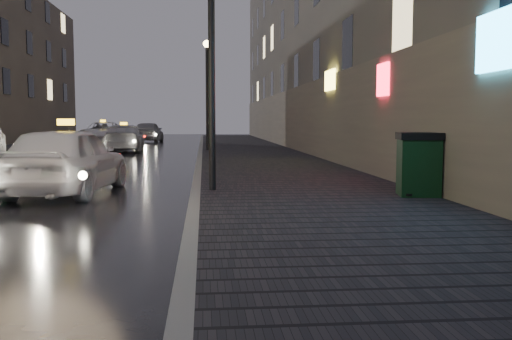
# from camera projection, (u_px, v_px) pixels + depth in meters

# --- Properties ---
(ground) EXTENTS (120.00, 120.00, 0.00)m
(ground) POSITION_uv_depth(u_px,v_px,m) (39.00, 278.00, 5.79)
(ground) COLOR black
(ground) RESTS_ON ground
(sidewalk) EXTENTS (4.60, 58.00, 0.15)m
(sidewalk) POSITION_uv_depth(u_px,v_px,m) (251.00, 152.00, 26.97)
(sidewalk) COLOR black
(sidewalk) RESTS_ON ground
(curb) EXTENTS (0.20, 58.00, 0.15)m
(curb) POSITION_uv_depth(u_px,v_px,m) (200.00, 153.00, 26.76)
(curb) COLOR slate
(curb) RESTS_ON ground
(curb_far) EXTENTS (0.20, 58.00, 0.15)m
(curb_far) POSITION_uv_depth(u_px,v_px,m) (4.00, 154.00, 25.95)
(curb_far) COLOR slate
(curb_far) RESTS_ON ground
(building_near) EXTENTS (1.80, 50.00, 13.00)m
(building_near) POSITION_uv_depth(u_px,v_px,m) (304.00, 29.00, 30.67)
(building_near) COLOR #605B54
(building_near) RESTS_ON ground
(building_far_c) EXTENTS (6.00, 22.00, 11.00)m
(building_far_c) POSITION_uv_depth(u_px,v_px,m) (1.00, 68.00, 42.78)
(building_far_c) COLOR #6B6051
(building_far_c) RESTS_ON ground
(lamp_near) EXTENTS (0.36, 0.36, 5.28)m
(lamp_near) POSITION_uv_depth(u_px,v_px,m) (211.00, 27.00, 11.61)
(lamp_near) COLOR black
(lamp_near) RESTS_ON sidewalk
(lamp_far) EXTENTS (0.36, 0.36, 5.28)m
(lamp_far) POSITION_uv_depth(u_px,v_px,m) (207.00, 81.00, 27.48)
(lamp_far) COLOR black
(lamp_far) RESTS_ON sidewalk
(trash_bin) EXTENTS (0.93, 0.93, 1.22)m
(trash_bin) POSITION_uv_depth(u_px,v_px,m) (419.00, 164.00, 10.97)
(trash_bin) COLOR black
(trash_bin) RESTS_ON sidewalk
(taxi_near) EXTENTS (2.25, 4.55, 1.49)m
(taxi_near) POSITION_uv_depth(u_px,v_px,m) (67.00, 160.00, 12.30)
(taxi_near) COLOR white
(taxi_near) RESTS_ON ground
(taxi_mid) EXTENTS (2.22, 4.81, 1.36)m
(taxi_mid) POSITION_uv_depth(u_px,v_px,m) (124.00, 138.00, 28.95)
(taxi_mid) COLOR #BBBBC2
(taxi_mid) RESTS_ON ground
(taxi_far) EXTENTS (2.68, 5.45, 1.49)m
(taxi_far) POSITION_uv_depth(u_px,v_px,m) (103.00, 133.00, 38.68)
(taxi_far) COLOR white
(taxi_far) RESTS_ON ground
(car_far) EXTENTS (2.04, 4.53, 1.51)m
(car_far) POSITION_uv_depth(u_px,v_px,m) (148.00, 132.00, 41.08)
(car_far) COLOR gray
(car_far) RESTS_ON ground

